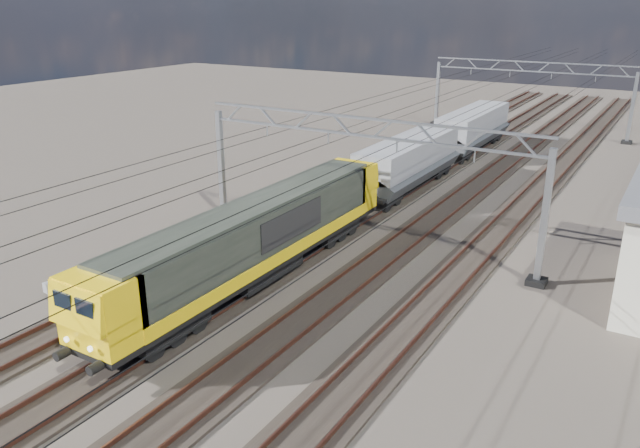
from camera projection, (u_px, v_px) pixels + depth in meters
The scene contains 12 objects.
ground at pixel (322, 272), 31.02m from camera, with size 160.00×160.00×0.00m, color black.
track_outer_west at pixel (227, 247), 33.91m from camera, with size 2.60×140.00×0.30m.
track_loco at pixel (288, 262), 31.97m from camera, with size 2.60×140.00×0.30m.
track_inner_east at pixel (357, 279), 30.02m from camera, with size 2.60×140.00×0.30m.
track_outer_east at pixel (436, 298), 28.08m from camera, with size 2.60×140.00×0.30m.
catenary_gantry_mid at pixel (361, 177), 32.92m from camera, with size 19.90×0.90×7.11m.
catenary_gantry_far at pixel (528, 94), 61.94m from camera, with size 19.90×0.90×7.11m.
overhead_wires at pixel (394, 130), 35.52m from camera, with size 12.03×140.00×0.53m.
locomotive at pixel (257, 236), 29.14m from camera, with size 2.76×21.10×3.62m.
hopper_wagon_lead at pixel (409, 160), 43.44m from camera, with size 3.38×13.00×3.25m.
hopper_wagon_mid at pixel (473, 127), 54.88m from camera, with size 3.38×13.00×3.25m.
trackside_cabinet at pixel (48, 289), 27.33m from camera, with size 0.39×0.32×1.08m.
Camera 1 is at (14.57, -24.36, 12.73)m, focal length 35.00 mm.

